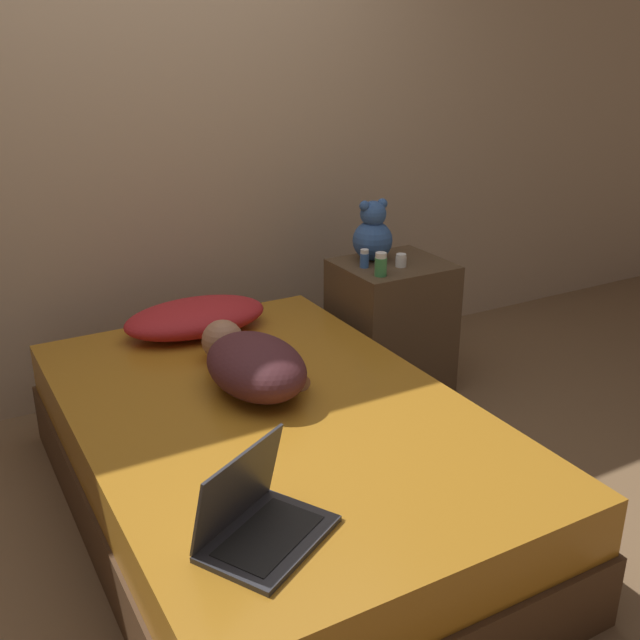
{
  "coord_description": "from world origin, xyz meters",
  "views": [
    {
      "loc": [
        -1.0,
        -2.13,
        1.71
      ],
      "look_at": [
        0.34,
        0.25,
        0.63
      ],
      "focal_mm": 42.0,
      "sensor_mm": 36.0,
      "label": 1
    }
  ],
  "objects_px": {
    "pillow": "(196,317)",
    "laptop": "(257,519)",
    "bottle_white": "(401,260)",
    "teddy_bear": "(373,234)",
    "bottle_blue": "(364,259)",
    "person_lying": "(252,363)",
    "bottle_green": "(381,265)"
  },
  "relations": [
    {
      "from": "bottle_blue",
      "to": "person_lying",
      "type": "bearing_deg",
      "value": -148.23
    },
    {
      "from": "laptop",
      "to": "pillow",
      "type": "bearing_deg",
      "value": 46.19
    },
    {
      "from": "person_lying",
      "to": "bottle_white",
      "type": "relative_size",
      "value": 10.63
    },
    {
      "from": "bottle_blue",
      "to": "bottle_white",
      "type": "distance_m",
      "value": 0.17
    },
    {
      "from": "laptop",
      "to": "bottle_blue",
      "type": "height_order",
      "value": "bottle_blue"
    },
    {
      "from": "bottle_blue",
      "to": "bottle_green",
      "type": "height_order",
      "value": "bottle_green"
    },
    {
      "from": "person_lying",
      "to": "laptop",
      "type": "height_order",
      "value": "laptop"
    },
    {
      "from": "pillow",
      "to": "bottle_white",
      "type": "bearing_deg",
      "value": -10.85
    },
    {
      "from": "laptop",
      "to": "bottle_blue",
      "type": "xyz_separation_m",
      "value": [
        1.16,
        1.31,
        0.19
      ]
    },
    {
      "from": "bottle_blue",
      "to": "bottle_green",
      "type": "distance_m",
      "value": 0.14
    },
    {
      "from": "bottle_green",
      "to": "bottle_blue",
      "type": "bearing_deg",
      "value": 88.32
    },
    {
      "from": "bottle_green",
      "to": "bottle_white",
      "type": "bearing_deg",
      "value": 23.21
    },
    {
      "from": "teddy_bear",
      "to": "bottle_blue",
      "type": "height_order",
      "value": "teddy_bear"
    },
    {
      "from": "pillow",
      "to": "laptop",
      "type": "xyz_separation_m",
      "value": [
        -0.36,
        -1.42,
        -0.02
      ]
    },
    {
      "from": "person_lying",
      "to": "bottle_green",
      "type": "relative_size",
      "value": 6.0
    },
    {
      "from": "pillow",
      "to": "person_lying",
      "type": "distance_m",
      "value": 0.61
    },
    {
      "from": "person_lying",
      "to": "teddy_bear",
      "type": "bearing_deg",
      "value": 32.86
    },
    {
      "from": "pillow",
      "to": "bottle_white",
      "type": "xyz_separation_m",
      "value": [
        0.96,
        -0.18,
        0.16
      ]
    },
    {
      "from": "pillow",
      "to": "bottle_green",
      "type": "relative_size",
      "value": 5.84
    },
    {
      "from": "pillow",
      "to": "bottle_white",
      "type": "height_order",
      "value": "bottle_white"
    },
    {
      "from": "pillow",
      "to": "bottle_blue",
      "type": "distance_m",
      "value": 0.83
    },
    {
      "from": "pillow",
      "to": "laptop",
      "type": "distance_m",
      "value": 1.46
    },
    {
      "from": "teddy_bear",
      "to": "bottle_green",
      "type": "xyz_separation_m",
      "value": [
        -0.1,
        -0.23,
        -0.07
      ]
    },
    {
      "from": "person_lying",
      "to": "teddy_bear",
      "type": "height_order",
      "value": "teddy_bear"
    },
    {
      "from": "teddy_bear",
      "to": "bottle_green",
      "type": "bearing_deg",
      "value": -114.33
    },
    {
      "from": "laptop",
      "to": "bottle_white",
      "type": "xyz_separation_m",
      "value": [
        1.32,
        1.24,
        0.18
      ]
    },
    {
      "from": "laptop",
      "to": "bottle_green",
      "type": "height_order",
      "value": "bottle_green"
    },
    {
      "from": "pillow",
      "to": "person_lying",
      "type": "height_order",
      "value": "person_lying"
    },
    {
      "from": "teddy_bear",
      "to": "bottle_blue",
      "type": "distance_m",
      "value": 0.16
    },
    {
      "from": "teddy_bear",
      "to": "bottle_white",
      "type": "bearing_deg",
      "value": -70.14
    },
    {
      "from": "bottle_white",
      "to": "teddy_bear",
      "type": "bearing_deg",
      "value": 109.86
    },
    {
      "from": "laptop",
      "to": "bottle_blue",
      "type": "relative_size",
      "value": 4.85
    }
  ]
}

